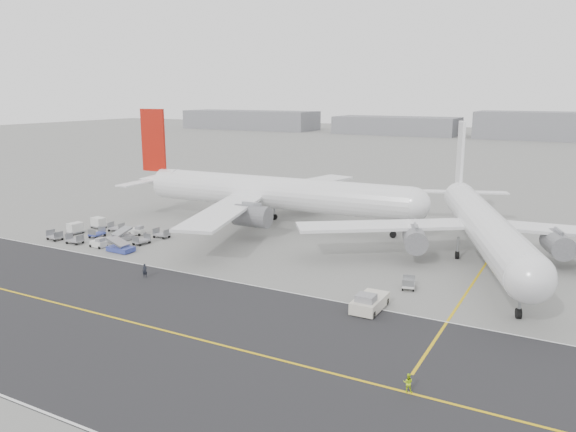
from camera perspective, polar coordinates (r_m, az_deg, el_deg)
The scene contains 10 objects.
ground at distance 75.40m, azimuth -6.63°, elevation -5.81°, with size 700.00×700.00×0.00m, color gray.
taxiway at distance 59.30m, azimuth -12.75°, elevation -11.21°, with size 220.00×59.00×0.03m.
horizon_buildings at distance 319.44m, azimuth 26.57°, elevation 6.89°, with size 520.00×28.00×28.00m, color slate, non-canonical shape.
airliner_a at distance 101.79m, azimuth -2.12°, elevation 2.45°, with size 59.26×58.52×20.43m.
airliner_b at distance 83.87m, azimuth 19.16°, elevation -0.76°, with size 50.50×51.42×18.56m.
pushback_tug at distance 63.15m, azimuth 8.26°, elevation -8.68°, with size 2.74×7.47×2.14m.
gse_cluster at distance 96.96m, azimuth -17.79°, elevation -2.21°, with size 22.31×16.88×2.01m, color #949398, non-canonical shape.
stray_dolly at distance 70.81m, azimuth 12.12°, elevation -7.23°, with size 1.48×2.40×1.48m, color silver, non-canonical shape.
ground_crew_a at distance 75.35m, azimuth -14.34°, elevation -5.41°, with size 0.67×0.44×1.83m, color black.
ground_crew_b at distance 47.75m, azimuth 12.10°, elevation -16.22°, with size 0.77×0.60×1.59m, color #BBE41A.
Camera 1 is at (41.58, -58.37, 23.44)m, focal length 35.00 mm.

